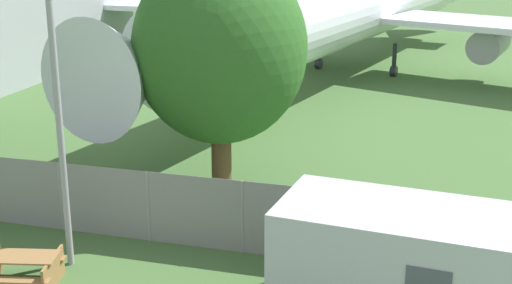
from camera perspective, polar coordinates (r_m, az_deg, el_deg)
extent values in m
cylinder|color=gray|center=(19.89, -15.33, -4.24)|extent=(0.07, 0.07, 1.93)
cylinder|color=gray|center=(18.75, -8.61, -5.12)|extent=(0.07, 0.07, 1.93)
cylinder|color=gray|center=(17.90, -1.11, -6.03)|extent=(0.07, 0.07, 1.93)
cylinder|color=gray|center=(17.38, 7.00, -6.88)|extent=(0.07, 0.07, 1.93)
cylinder|color=gray|center=(17.23, 15.45, -7.63)|extent=(0.07, 0.07, 1.93)
cube|color=gray|center=(18.75, -8.61, -5.12)|extent=(56.00, 0.01, 1.93)
cylinder|color=white|center=(38.36, 7.27, 10.47)|extent=(10.71, 33.00, 3.70)
cone|color=white|center=(22.44, -10.11, 5.68)|extent=(4.41, 4.41, 3.70)
cylinder|color=#939399|center=(38.58, 18.15, 7.50)|extent=(2.34, 3.61, 1.67)
cube|color=white|center=(44.01, -3.46, 10.69)|extent=(15.15, 5.75, 0.30)
cylinder|color=#939399|center=(43.30, -0.66, 9.30)|extent=(2.34, 3.61, 1.67)
cylinder|color=#2D2D33|center=(29.25, -0.60, 3.07)|extent=(0.24, 0.24, 1.80)
cylinder|color=#2D2D33|center=(29.41, -0.60, 1.90)|extent=(0.41, 0.61, 0.56)
cylinder|color=#2D2D33|center=(39.58, 11.00, 6.47)|extent=(0.24, 0.24, 1.80)
cylinder|color=#2D2D33|center=(39.70, 10.95, 5.59)|extent=(0.41, 0.61, 0.56)
cylinder|color=#2D2D33|center=(41.09, 5.06, 7.10)|extent=(0.24, 0.24, 1.80)
cylinder|color=#2D2D33|center=(41.20, 5.04, 6.26)|extent=(0.41, 0.61, 0.56)
cube|color=silver|center=(15.13, 11.39, -9.72)|extent=(5.19, 3.01, 2.51)
cube|color=olive|center=(17.26, -18.42, -8.69)|extent=(1.85, 1.12, 0.04)
cube|color=olive|center=(17.86, -17.69, -8.80)|extent=(1.74, 0.65, 0.04)
cube|color=olive|center=(16.93, -19.01, -10.41)|extent=(1.74, 0.65, 0.04)
cube|color=olive|center=(17.16, -15.90, -9.98)|extent=(0.37, 1.38, 0.74)
cylinder|color=brown|center=(21.91, -2.78, -1.14)|extent=(0.62, 0.62, 2.28)
ellipsoid|color=#2D6023|center=(21.11, -2.91, 7.50)|extent=(5.17, 5.17, 5.68)
cylinder|color=#99999E|center=(16.85, -15.66, 3.96)|extent=(0.16, 0.16, 8.69)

